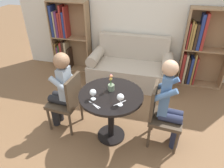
% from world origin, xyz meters
% --- Properties ---
extents(ground_plane, '(16.00, 16.00, 0.00)m').
position_xyz_m(ground_plane, '(0.00, 0.00, 0.00)').
color(ground_plane, brown).
extents(back_wall, '(5.20, 0.05, 2.70)m').
position_xyz_m(back_wall, '(0.00, 2.04, 1.35)').
color(back_wall, silver).
rests_on(back_wall, ground_plane).
extents(round_table, '(0.84, 0.84, 0.76)m').
position_xyz_m(round_table, '(0.00, 0.00, 0.58)').
color(round_table, black).
rests_on(round_table, ground_plane).
extents(couch, '(1.66, 0.80, 0.92)m').
position_xyz_m(couch, '(0.00, 1.61, 0.31)').
color(couch, '#B7A893').
rests_on(couch, ground_plane).
extents(bookshelf_left, '(0.84, 0.28, 1.52)m').
position_xyz_m(bookshelf_left, '(-1.50, 1.87, 0.72)').
color(bookshelf_left, '#93704C').
rests_on(bookshelf_left, ground_plane).
extents(bookshelf_right, '(0.84, 0.28, 1.52)m').
position_xyz_m(bookshelf_right, '(1.27, 1.88, 0.72)').
color(bookshelf_right, '#93704C').
rests_on(bookshelf_right, ground_plane).
extents(chair_left, '(0.45, 0.45, 0.90)m').
position_xyz_m(chair_left, '(-0.66, 0.06, 0.49)').
color(chair_left, '#473828').
rests_on(chair_left, ground_plane).
extents(chair_right, '(0.45, 0.45, 0.90)m').
position_xyz_m(chair_right, '(0.66, 0.09, 0.49)').
color(chair_right, '#473828').
rests_on(chair_right, ground_plane).
extents(person_left, '(0.44, 0.36, 1.23)m').
position_xyz_m(person_left, '(-0.75, 0.07, 0.67)').
color(person_left, black).
rests_on(person_left, ground_plane).
extents(person_right, '(0.44, 0.36, 1.27)m').
position_xyz_m(person_right, '(0.75, 0.08, 0.67)').
color(person_right, '#282D47').
rests_on(person_right, ground_plane).
extents(wine_glass_left, '(0.08, 0.08, 0.14)m').
position_xyz_m(wine_glass_left, '(-0.19, -0.16, 0.85)').
color(wine_glass_left, white).
rests_on(wine_glass_left, round_table).
extents(wine_glass_right, '(0.09, 0.09, 0.16)m').
position_xyz_m(wine_glass_right, '(0.16, -0.19, 0.87)').
color(wine_glass_right, white).
rests_on(wine_glass_right, round_table).
extents(flower_vase, '(0.09, 0.09, 0.24)m').
position_xyz_m(flower_vase, '(-0.02, 0.08, 0.85)').
color(flower_vase, gray).
rests_on(flower_vase, round_table).
extents(knife_left_setting, '(0.18, 0.09, 0.00)m').
position_xyz_m(knife_left_setting, '(-0.14, -0.26, 0.76)').
color(knife_left_setting, silver).
rests_on(knife_left_setting, round_table).
extents(fork_left_setting, '(0.16, 0.12, 0.00)m').
position_xyz_m(fork_left_setting, '(-0.14, -0.27, 0.76)').
color(fork_left_setting, silver).
rests_on(fork_left_setting, round_table).
extents(knife_right_setting, '(0.13, 0.15, 0.00)m').
position_xyz_m(knife_right_setting, '(0.15, -0.16, 0.76)').
color(knife_right_setting, silver).
rests_on(knife_right_setting, round_table).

